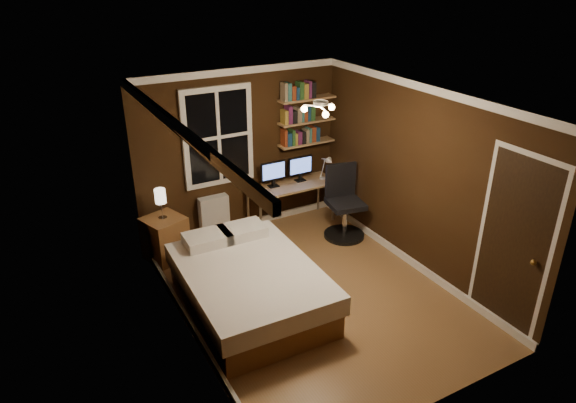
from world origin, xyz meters
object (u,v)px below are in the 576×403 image
desk (291,188)px  desk_lamp (326,167)px  bedside_lamp (161,204)px  nightstand (165,238)px  monitor_left (273,174)px  monitor_right (300,169)px  bed (249,286)px  radiator (214,217)px  office_chair (344,209)px

desk → desk_lamp: 0.64m
bedside_lamp → desk_lamp: desk_lamp is taller
bedside_lamp → nightstand: bearing=0.0°
desk_lamp → monitor_left: bearing=167.7°
desk → monitor_right: monitor_right is taller
bedside_lamp → monitor_left: monitor_left is taller
bed → bedside_lamp: bearing=110.3°
radiator → office_chair: (1.74, -0.89, 0.11)m
bedside_lamp → desk: size_ratio=0.31×
desk_lamp → desk: bearing=168.7°
monitor_left → office_chair: (0.78, -0.79, -0.44)m
bedside_lamp → desk_lamp: bearing=-0.7°
monitor_right → bed: bearing=-134.4°
monitor_right → office_chair: (0.30, -0.79, -0.44)m
radiator → office_chair: bearing=-27.1°
bedside_lamp → desk_lamp: 2.63m
nightstand → desk_lamp: bearing=-19.4°
bed → nightstand: 1.70m
nightstand → monitor_left: monitor_left is taller
bedside_lamp → office_chair: size_ratio=0.39×
desk_lamp → bed: bearing=-142.9°
bed → nightstand: (-0.55, 1.60, 0.02)m
bed → desk: bed is taller
radiator → monitor_right: size_ratio=1.60×
radiator → desk: 1.28m
desk → monitor_left: monitor_left is taller
monitor_left → nightstand: bearing=-175.2°
bedside_lamp → radiator: bearing=16.5°
bed → desk: bearing=49.3°
monitor_left → monitor_right: (0.48, 0.00, 0.00)m
radiator → bed: bearing=-98.7°
radiator → monitor_right: monitor_right is taller
desk → monitor_left: size_ratio=3.40×
radiator → desk: (1.24, -0.17, 0.28)m
nightstand → radiator: bearing=-2.2°
bedside_lamp → monitor_right: (2.27, 0.15, 0.03)m
monitor_left → radiator: bearing=174.2°
desk_lamp → nightstand: bearing=179.3°
desk → office_chair: office_chair is taller
monitor_left → desk_lamp: desk_lamp is taller
bedside_lamp → desk_lamp: size_ratio=0.99×
desk → bedside_lamp: bearing=-177.8°
bed → desk_lamp: bearing=38.5°
monitor_left → desk_lamp: bearing=-12.3°
bedside_lamp → monitor_left: size_ratio=1.04×
desk → monitor_left: 0.39m
nightstand → desk: bearing=-16.5°
nightstand → desk_lamp: 2.69m
office_chair → bed: bearing=-144.2°
radiator → monitor_left: (0.96, -0.10, 0.54)m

